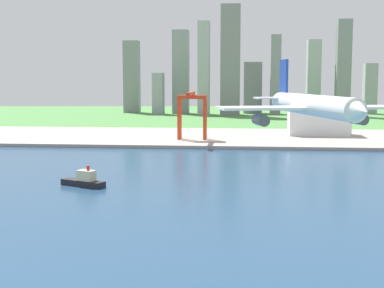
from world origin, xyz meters
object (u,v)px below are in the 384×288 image
(tugboat_small, at_px, (84,180))
(port_crane_red, at_px, (192,105))
(airplane_landing, at_px, (312,106))
(warehouse_main, at_px, (318,121))

(tugboat_small, height_order, port_crane_red, port_crane_red)
(airplane_landing, bearing_deg, warehouse_main, 82.61)
(port_crane_red, distance_m, warehouse_main, 112.05)
(tugboat_small, relative_size, warehouse_main, 0.45)
(tugboat_small, distance_m, port_crane_red, 183.97)
(airplane_landing, height_order, port_crane_red, airplane_landing)
(airplane_landing, height_order, warehouse_main, airplane_landing)
(airplane_landing, distance_m, port_crane_red, 315.77)
(port_crane_red, xyz_separation_m, warehouse_main, (100.87, 46.45, -14.92))
(airplane_landing, relative_size, tugboat_small, 1.97)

